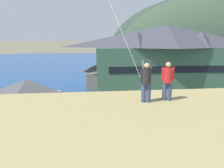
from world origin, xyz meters
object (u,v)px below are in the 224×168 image
Objects in this scene: parked_car_mid_row_center at (83,140)px; parked_car_front_row_silver at (176,108)px; storage_shed_near_lot at (28,102)px; parked_car_corner_spot at (143,135)px; moored_boat_outer_mooring at (121,73)px; parking_light_pole at (143,81)px; parked_car_front_row_red at (185,127)px; moored_boat_wharfside at (92,76)px; parked_car_lone_by_shed at (90,114)px; harbor_lodge at (166,56)px; wharf_dock at (107,77)px; person_kite_flyer at (146,81)px; storage_shed_waterside at (104,74)px; person_companion at (168,80)px.

parked_car_mid_row_center is 0.98× the size of parked_car_front_row_silver.
storage_shed_near_lot is 1.73× the size of parked_car_corner_spot.
moored_boat_outer_mooring is 1.35× the size of parking_light_pole.
moored_boat_outer_mooring reaches higher than parked_car_front_row_red.
moored_boat_wharfside is 1.37× the size of parked_car_corner_spot.
parked_car_corner_spot is 1.00× the size of parked_car_front_row_silver.
parked_car_lone_by_shed is 8.74m from parking_light_pole.
harbor_lodge is 6.20× the size of parked_car_mid_row_center.
storage_shed_near_lot is 1.26× the size of moored_boat_wharfside.
harbor_lodge is 20.94m from parked_car_lone_by_shed.
parking_light_pole is (-3.34, 3.57, 2.75)m from parked_car_front_row_silver.
moored_boat_wharfside is 1.37× the size of parked_car_front_row_silver.
storage_shed_near_lot is 8.80m from parked_car_mid_row_center.
storage_shed_near_lot is 0.59× the size of wharf_dock.
storage_shed_near_lot is at bearing 163.47° from parked_car_front_row_red.
person_kite_flyer reaches higher than parked_car_front_row_silver.
moored_boat_outer_mooring is 29.89m from parked_car_lone_by_shed.
person_kite_flyer reaches higher than wharf_dock.
storage_shed_waterside is at bearing 80.35° from parked_car_lone_by_shed.
moored_boat_wharfside reaches higher than wharf_dock.
storage_shed_waterside is 3.79× the size of person_kite_flyer.
harbor_lodge reaches higher than storage_shed_waterside.
storage_shed_waterside is (-10.94, 2.33, -3.54)m from harbor_lodge.
moored_boat_wharfside is at bearing 86.92° from parked_car_mid_row_center.
parking_light_pole is at bearing 79.14° from person_companion.
moored_boat_wharfside is at bearing 110.99° from parked_car_front_row_silver.
parked_car_corner_spot is at bearing -163.68° from parked_car_front_row_red.
storage_shed_waterside is 18.16m from parked_car_front_row_silver.
person_companion is at bearing -91.25° from wharf_dock.
parked_car_front_row_red is (1.13, -33.72, 0.34)m from moored_boat_outer_mooring.
parked_car_front_row_silver is at bearing 63.24° from person_kite_flyer.
parked_car_front_row_silver is (-3.44, -14.15, -4.97)m from harbor_lodge.
harbor_lodge reaches higher than person_kite_flyer.
wharf_dock is at bearing 67.82° from storage_shed_near_lot.
parked_car_mid_row_center is at bearing -176.75° from parked_car_corner_spot.
harbor_lodge reaches higher than parking_light_pole.
parked_car_lone_by_shed is (-8.00, -28.80, 0.34)m from moored_boat_outer_mooring.
harbor_lodge is at bearing -39.01° from moored_boat_wharfside.
parking_light_pole is 20.22m from person_companion.
parked_car_front_row_silver is at bearing -69.01° from moored_boat_wharfside.
person_companion is at bearing -109.29° from harbor_lodge.
parked_car_corner_spot is at bearing -53.78° from parked_car_lone_by_shed.
parked_car_mid_row_center is 0.99× the size of parked_car_front_row_red.
parked_car_front_row_red is 0.67× the size of parking_light_pole.
moored_boat_wharfside reaches higher than parked_car_lone_by_shed.
person_companion is at bearing -89.24° from storage_shed_waterside.
storage_shed_near_lot is 32.58m from moored_boat_outer_mooring.
person_kite_flyer is at bearing -88.12° from moored_boat_wharfside.
moored_boat_wharfside is 1.40× the size of parked_car_lone_by_shed.
parked_car_front_row_silver is 1.01× the size of parked_car_front_row_red.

